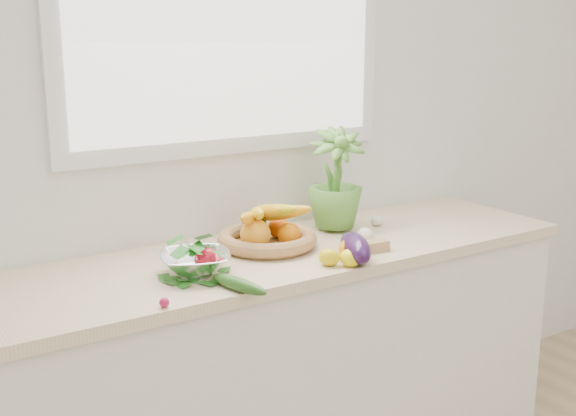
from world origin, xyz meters
TOP-DOWN VIEW (x-y plane):
  - back_wall at (0.00, 2.25)m, footprint 4.50×0.02m
  - counter_cabinet at (0.00, 1.95)m, footprint 2.20×0.58m
  - countertop at (0.00, 1.95)m, footprint 2.24×0.62m
  - orange_loose at (0.16, 1.72)m, footprint 0.09×0.09m
  - lemon_a at (0.12, 1.67)m, footprint 0.08×0.09m
  - lemon_b at (0.16, 1.72)m, footprint 0.11×0.11m
  - lemon_c at (0.07, 1.72)m, footprint 0.09×0.09m
  - apple at (-0.29, 1.88)m, footprint 0.09×0.09m
  - ginger at (0.29, 1.76)m, footprint 0.12×0.06m
  - garlic_a at (0.36, 1.90)m, footprint 0.06×0.06m
  - garlic_b at (0.51, 2.01)m, footprint 0.06×0.06m
  - garlic_c at (0.35, 1.87)m, footprint 0.07×0.07m
  - eggplant at (0.17, 1.71)m, footprint 0.17×0.24m
  - cucumber at (-0.29, 1.67)m, footprint 0.10×0.23m
  - radish at (-0.52, 1.67)m, footprint 0.04×0.04m
  - potted_herb at (0.35, 2.06)m, footprint 0.26×0.26m
  - fruit_basket at (0.01, 2.00)m, footprint 0.38×0.38m
  - colander_with_spinach at (-0.33, 1.87)m, footprint 0.28×0.28m

SIDE VIEW (x-z plane):
  - counter_cabinet at x=0.00m, z-range 0.00..0.86m
  - countertop at x=0.00m, z-range 0.86..0.90m
  - radish at x=-0.52m, z-range 0.90..0.93m
  - ginger at x=0.29m, z-range 0.90..0.94m
  - garlic_b at x=0.51m, z-range 0.90..0.94m
  - cucumber at x=-0.29m, z-range 0.90..0.94m
  - garlic_a at x=0.36m, z-range 0.90..0.94m
  - garlic_c at x=0.35m, z-range 0.90..0.94m
  - lemon_c at x=0.07m, z-range 0.90..0.96m
  - lemon_a at x=0.12m, z-range 0.90..0.96m
  - lemon_b at x=0.16m, z-range 0.90..0.97m
  - orange_loose at x=0.16m, z-range 0.90..0.97m
  - apple at x=-0.29m, z-range 0.90..0.98m
  - eggplant at x=0.17m, z-range 0.90..0.99m
  - fruit_basket at x=0.01m, z-range 0.86..1.04m
  - colander_with_spinach at x=-0.33m, z-range 0.90..1.02m
  - potted_herb at x=0.35m, z-range 0.91..1.29m
  - back_wall at x=0.00m, z-range 0.00..2.70m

